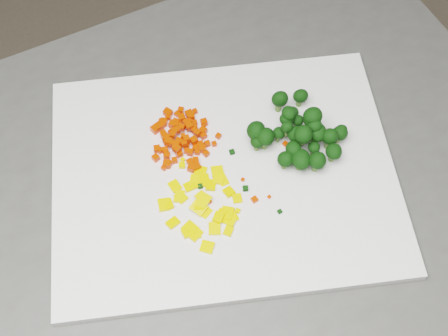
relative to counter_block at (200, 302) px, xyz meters
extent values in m
cube|color=#484846|center=(0.00, 0.00, 0.00)|extent=(1.12, 0.92, 0.90)
cube|color=white|center=(0.05, 0.02, 0.46)|extent=(0.47, 0.38, 0.01)
cube|color=red|center=(0.00, 0.12, 0.47)|extent=(0.01, 0.01, 0.01)
cube|color=red|center=(0.01, 0.11, 0.47)|extent=(0.01, 0.01, 0.01)
cube|color=red|center=(0.00, 0.07, 0.47)|extent=(0.01, 0.01, 0.01)
cube|color=red|center=(-0.02, 0.11, 0.47)|extent=(0.01, 0.01, 0.01)
cube|color=red|center=(-0.03, 0.04, 0.47)|extent=(0.01, 0.01, 0.01)
cube|color=red|center=(-0.03, 0.10, 0.47)|extent=(0.01, 0.01, 0.01)
cube|color=red|center=(-0.01, 0.07, 0.48)|extent=(0.01, 0.01, 0.01)
cube|color=red|center=(0.02, 0.07, 0.47)|extent=(0.01, 0.01, 0.01)
cube|color=red|center=(0.01, 0.10, 0.47)|extent=(0.01, 0.01, 0.01)
cube|color=red|center=(0.03, 0.12, 0.47)|extent=(0.01, 0.01, 0.01)
cube|color=red|center=(0.03, 0.08, 0.47)|extent=(0.01, 0.01, 0.01)
cube|color=red|center=(-0.02, 0.05, 0.47)|extent=(0.01, 0.01, 0.01)
cube|color=red|center=(0.02, 0.04, 0.47)|extent=(0.01, 0.01, 0.01)
cube|color=red|center=(-0.02, 0.11, 0.47)|extent=(0.01, 0.01, 0.01)
cube|color=red|center=(0.02, 0.09, 0.47)|extent=(0.01, 0.01, 0.01)
cube|color=red|center=(0.02, 0.10, 0.47)|extent=(0.01, 0.01, 0.01)
cube|color=red|center=(0.01, 0.04, 0.47)|extent=(0.01, 0.01, 0.01)
cube|color=red|center=(0.04, 0.10, 0.47)|extent=(0.01, 0.01, 0.01)
cube|color=red|center=(-0.01, 0.13, 0.47)|extent=(0.01, 0.01, 0.01)
cube|color=red|center=(0.01, 0.12, 0.47)|extent=(0.01, 0.01, 0.01)
cube|color=red|center=(-0.02, 0.09, 0.47)|extent=(0.01, 0.01, 0.01)
cube|color=red|center=(-0.02, 0.04, 0.47)|extent=(0.01, 0.01, 0.01)
cube|color=red|center=(0.03, 0.09, 0.47)|extent=(0.01, 0.01, 0.01)
cube|color=red|center=(0.02, 0.03, 0.47)|extent=(0.01, 0.01, 0.01)
cube|color=red|center=(0.00, 0.09, 0.47)|extent=(0.01, 0.01, 0.01)
cube|color=red|center=(-0.01, 0.06, 0.47)|extent=(0.01, 0.01, 0.01)
cube|color=red|center=(-0.03, 0.07, 0.47)|extent=(0.01, 0.01, 0.01)
cube|color=red|center=(0.00, 0.07, 0.47)|extent=(0.01, 0.01, 0.01)
cube|color=red|center=(-0.02, 0.08, 0.47)|extent=(0.01, 0.01, 0.01)
cube|color=red|center=(0.02, 0.12, 0.47)|extent=(0.01, 0.01, 0.01)
cube|color=red|center=(0.03, 0.07, 0.47)|extent=(0.01, 0.01, 0.01)
cube|color=red|center=(-0.01, 0.09, 0.48)|extent=(0.01, 0.01, 0.01)
cube|color=red|center=(0.05, 0.08, 0.47)|extent=(0.01, 0.01, 0.01)
cube|color=red|center=(-0.01, 0.08, 0.47)|extent=(0.01, 0.01, 0.01)
cube|color=red|center=(0.02, 0.12, 0.47)|extent=(0.01, 0.01, 0.01)
cube|color=red|center=(0.02, 0.10, 0.47)|extent=(0.01, 0.01, 0.01)
cube|color=red|center=(-0.02, 0.08, 0.47)|extent=(0.01, 0.01, 0.01)
cube|color=red|center=(0.03, 0.11, 0.47)|extent=(0.01, 0.01, 0.01)
cube|color=red|center=(-0.02, 0.07, 0.47)|extent=(0.01, 0.01, 0.01)
cube|color=red|center=(-0.02, 0.06, 0.47)|extent=(0.01, 0.01, 0.01)
cube|color=red|center=(0.04, 0.10, 0.47)|extent=(0.01, 0.01, 0.01)
cube|color=red|center=(-0.01, 0.13, 0.47)|extent=(0.01, 0.01, 0.01)
cube|color=red|center=(-0.01, 0.07, 0.47)|extent=(0.01, 0.01, 0.01)
cube|color=red|center=(0.00, 0.11, 0.47)|extent=(0.01, 0.01, 0.01)
cube|color=red|center=(0.00, 0.09, 0.47)|extent=(0.01, 0.01, 0.01)
cube|color=red|center=(0.00, 0.11, 0.47)|extent=(0.01, 0.01, 0.01)
cube|color=red|center=(0.01, 0.03, 0.47)|extent=(0.01, 0.01, 0.01)
cube|color=red|center=(0.01, 0.13, 0.47)|extent=(0.01, 0.01, 0.01)
cube|color=red|center=(0.01, 0.06, 0.47)|extent=(0.01, 0.01, 0.01)
cube|color=red|center=(0.01, 0.08, 0.47)|extent=(0.01, 0.01, 0.01)
cube|color=red|center=(0.02, 0.11, 0.47)|extent=(0.01, 0.01, 0.01)
cube|color=red|center=(0.01, 0.07, 0.48)|extent=(0.01, 0.01, 0.01)
cube|color=red|center=(0.02, 0.06, 0.47)|extent=(0.01, 0.01, 0.01)
cube|color=red|center=(0.02, 0.06, 0.47)|extent=(0.01, 0.01, 0.01)
cube|color=red|center=(-0.02, 0.11, 0.47)|extent=(0.01, 0.01, 0.01)
cube|color=red|center=(0.03, 0.06, 0.47)|extent=(0.01, 0.01, 0.01)
cube|color=red|center=(0.01, 0.06, 0.47)|extent=(0.01, 0.01, 0.01)
cube|color=red|center=(-0.01, 0.11, 0.47)|extent=(0.01, 0.01, 0.01)
cube|color=red|center=(0.03, 0.05, 0.47)|extent=(0.01, 0.01, 0.01)
cube|color=red|center=(-0.03, 0.07, 0.47)|extent=(0.01, 0.01, 0.01)
cube|color=red|center=(-0.02, 0.08, 0.47)|extent=(0.01, 0.01, 0.01)
cube|color=red|center=(-0.02, 0.09, 0.47)|extent=(0.01, 0.01, 0.01)
cube|color=red|center=(-0.02, 0.08, 0.47)|extent=(0.01, 0.01, 0.01)
cube|color=red|center=(-0.02, 0.11, 0.47)|extent=(0.01, 0.01, 0.01)
cube|color=red|center=(0.04, 0.07, 0.47)|extent=(0.01, 0.01, 0.01)
cube|color=red|center=(0.00, 0.06, 0.47)|extent=(0.01, 0.01, 0.01)
cube|color=red|center=(-0.04, 0.06, 0.47)|extent=(0.01, 0.01, 0.01)
cube|color=red|center=(-0.02, 0.09, 0.47)|extent=(0.01, 0.01, 0.01)
cube|color=red|center=(0.05, 0.07, 0.47)|extent=(0.01, 0.01, 0.01)
cube|color=red|center=(-0.01, 0.09, 0.47)|extent=(0.01, 0.01, 0.01)
cube|color=red|center=(-0.01, 0.12, 0.47)|extent=(0.01, 0.01, 0.01)
cube|color=red|center=(-0.02, 0.11, 0.47)|extent=(0.01, 0.01, 0.01)
cube|color=red|center=(-0.01, 0.05, 0.47)|extent=(0.01, 0.01, 0.01)
cube|color=red|center=(-0.01, 0.10, 0.47)|extent=(0.01, 0.01, 0.01)
cube|color=red|center=(0.02, 0.09, 0.47)|extent=(0.01, 0.01, 0.01)
cube|color=red|center=(-0.01, 0.07, 0.47)|extent=(0.01, 0.01, 0.01)
cube|color=red|center=(0.01, 0.07, 0.48)|extent=(0.01, 0.01, 0.01)
cube|color=red|center=(0.03, 0.08, 0.47)|extent=(0.01, 0.01, 0.01)
cube|color=red|center=(0.01, 0.07, 0.47)|extent=(0.01, 0.01, 0.01)
cube|color=red|center=(0.00, 0.07, 0.47)|extent=(0.01, 0.01, 0.01)
cube|color=red|center=(0.03, 0.07, 0.47)|extent=(0.01, 0.01, 0.01)
cube|color=red|center=(0.00, 0.11, 0.47)|extent=(0.01, 0.01, 0.01)
cube|color=yellow|center=(0.05, -0.05, 0.46)|extent=(0.02, 0.02, 0.00)
cube|color=yellow|center=(0.05, -0.05, 0.46)|extent=(0.02, 0.02, 0.01)
cube|color=yellow|center=(0.06, -0.02, 0.46)|extent=(0.01, 0.01, 0.01)
cube|color=yellow|center=(0.05, -0.01, 0.46)|extent=(0.02, 0.02, 0.01)
cube|color=yellow|center=(0.04, 0.01, 0.46)|extent=(0.02, 0.02, 0.01)
cube|color=yellow|center=(0.02, -0.01, 0.47)|extent=(0.02, 0.02, 0.01)
cube|color=yellow|center=(0.04, -0.06, 0.46)|extent=(0.02, 0.02, 0.01)
cube|color=yellow|center=(0.04, -0.04, 0.46)|extent=(0.02, 0.02, 0.01)
cube|color=yellow|center=(0.02, -0.06, 0.46)|extent=(0.02, 0.02, 0.01)
cube|color=yellow|center=(-0.01, -0.06, 0.46)|extent=(0.02, 0.02, 0.01)
cube|color=yellow|center=(0.04, 0.02, 0.46)|extent=(0.02, 0.02, 0.01)
cube|color=yellow|center=(0.01, -0.08, 0.46)|extent=(0.02, 0.02, 0.01)
cube|color=yellow|center=(-0.03, -0.04, 0.46)|extent=(0.02, 0.02, 0.01)
cube|color=yellow|center=(0.04, -0.04, 0.46)|extent=(0.02, 0.02, 0.01)
cube|color=yellow|center=(-0.02, 0.01, 0.46)|extent=(0.02, 0.02, 0.00)
cube|color=yellow|center=(-0.03, -0.01, 0.46)|extent=(0.01, 0.02, 0.01)
cube|color=yellow|center=(-0.01, -0.05, 0.46)|extent=(0.02, 0.02, 0.01)
cube|color=yellow|center=(-0.01, -0.01, 0.46)|extent=(0.02, 0.02, 0.00)
cube|color=yellow|center=(0.00, -0.06, 0.46)|extent=(0.02, 0.02, 0.01)
cube|color=yellow|center=(0.01, -0.03, 0.47)|extent=(0.02, 0.03, 0.01)
cube|color=yellow|center=(0.01, -0.02, 0.47)|extent=(0.02, 0.02, 0.01)
cube|color=yellow|center=(0.00, -0.06, 0.46)|extent=(0.01, 0.01, 0.00)
cube|color=yellow|center=(0.02, -0.02, 0.47)|extent=(0.02, 0.02, 0.01)
cube|color=yellow|center=(0.01, 0.01, 0.46)|extent=(0.02, 0.02, 0.01)
cube|color=yellow|center=(-0.01, 0.00, 0.46)|extent=(0.02, 0.02, 0.01)
cube|color=yellow|center=(0.02, -0.03, 0.46)|extent=(0.02, 0.02, 0.01)
cube|color=yellow|center=(0.00, 0.01, 0.46)|extent=(0.02, 0.02, 0.01)
cube|color=yellow|center=(0.03, -0.05, 0.47)|extent=(0.02, 0.02, 0.01)
cube|color=yellow|center=(0.05, 0.01, 0.46)|extent=(0.02, 0.02, 0.01)
cube|color=yellow|center=(0.02, 0.03, 0.46)|extent=(0.02, 0.02, 0.01)
cube|color=yellow|center=(0.02, 0.01, 0.46)|extent=(0.02, 0.02, 0.01)
cube|color=yellow|center=(-0.03, -0.01, 0.46)|extent=(0.02, 0.02, 0.01)
cube|color=yellow|center=(0.03, 0.00, 0.46)|extent=(0.02, 0.02, 0.01)
cube|color=red|center=(0.08, -0.03, 0.46)|extent=(0.01, 0.01, 0.01)
cube|color=black|center=(0.07, 0.05, 0.46)|extent=(0.01, 0.01, 0.00)
cube|color=red|center=(0.10, -0.03, 0.46)|extent=(0.01, 0.01, 0.00)
cube|color=red|center=(0.14, 0.05, 0.46)|extent=(0.01, 0.01, 0.00)
cube|color=black|center=(0.02, 0.01, 0.46)|extent=(0.01, 0.01, 0.00)
cube|color=yellow|center=(0.00, 0.04, 0.46)|extent=(0.01, 0.01, 0.01)
cube|color=black|center=(0.07, -0.01, 0.46)|extent=(0.01, 0.01, 0.00)
cube|color=yellow|center=(0.00, 0.05, 0.46)|extent=(0.01, 0.01, 0.00)
cube|color=yellow|center=(0.06, -0.04, 0.46)|extent=(0.01, 0.01, 0.00)
cube|color=black|center=(0.11, -0.05, 0.46)|extent=(0.01, 0.01, 0.00)
cube|color=red|center=(0.02, -0.02, 0.46)|extent=(0.01, 0.01, 0.00)
cube|color=red|center=(0.07, 0.01, 0.46)|extent=(0.01, 0.01, 0.00)
camera|label=1|loc=(-0.02, -0.38, 1.19)|focal=50.00mm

